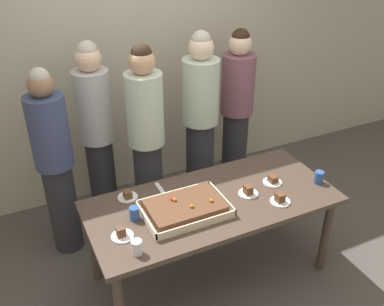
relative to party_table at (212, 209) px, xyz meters
name	(u,v)px	position (x,y,z in m)	size (l,w,h in m)	color
ground_plane	(211,272)	(0.00, 0.00, -0.65)	(12.00, 12.00, 0.00)	#4C4742
interior_back_panel	(135,43)	(0.00, 1.60, 0.85)	(8.00, 0.12, 3.00)	#B2A893
party_table	(212,209)	(0.00, 0.00, 0.00)	(1.86, 0.85, 0.74)	#47382D
sheet_cake	(185,208)	(-0.25, -0.04, 0.12)	(0.60, 0.41, 0.10)	beige
plated_slice_near_left	(128,196)	(-0.56, 0.30, 0.11)	(0.15, 0.15, 0.06)	white
plated_slice_near_right	(273,181)	(0.53, 0.00, 0.11)	(0.15, 0.15, 0.06)	white
plated_slice_far_left	(280,199)	(0.43, -0.24, 0.11)	(0.15, 0.15, 0.07)	white
plated_slice_far_right	(122,234)	(-0.73, -0.10, 0.11)	(0.15, 0.15, 0.08)	white
plated_slice_center_front	(248,192)	(0.28, -0.05, 0.11)	(0.15, 0.15, 0.08)	white
drink_cup_nearest	(137,247)	(-0.69, -0.29, 0.14)	(0.07, 0.07, 0.10)	white
drink_cup_middle	(319,177)	(0.86, -0.15, 0.14)	(0.07, 0.07, 0.10)	#2D5199
drink_cup_far_end	(134,213)	(-0.59, 0.04, 0.14)	(0.07, 0.07, 0.10)	#2D5199
cake_server_utensil	(161,190)	(-0.30, 0.28, 0.09)	(0.03, 0.20, 0.01)	silver
person_serving_front	(97,132)	(-0.56, 1.10, 0.27)	(0.30, 0.30, 1.72)	#28282D
person_green_shirt_behind	(200,121)	(0.34, 0.90, 0.27)	(0.33, 0.33, 1.75)	#28282D
person_striped_tie_right	(55,162)	(-0.98, 0.84, 0.21)	(0.30, 0.30, 1.64)	#28282D
person_far_right_suit	(147,140)	(-0.23, 0.76, 0.27)	(0.31, 0.31, 1.74)	#28282D
person_left_edge_reaching	(237,108)	(0.84, 1.08, 0.23)	(0.32, 0.32, 1.67)	#28282D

